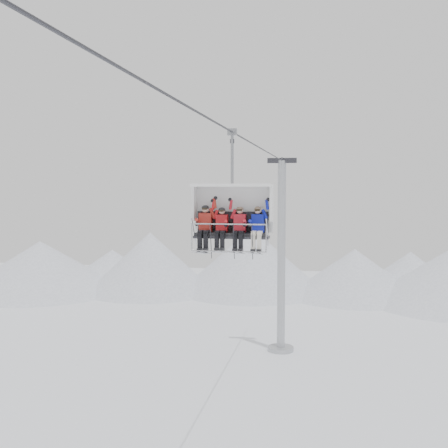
% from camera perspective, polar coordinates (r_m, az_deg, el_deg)
% --- Properties ---
extents(ridgeline, '(72.00, 21.00, 7.00)m').
position_cam_1_polar(ridgeline, '(59.62, 5.86, -4.56)').
color(ridgeline, white).
rests_on(ridgeline, ground).
extents(lift_tower_right, '(2.00, 1.80, 13.48)m').
position_cam_1_polar(lift_tower_right, '(39.29, 5.84, -4.59)').
color(lift_tower_right, '#A3A6AA').
rests_on(lift_tower_right, ground).
extents(haul_cable, '(0.06, 50.00, 0.06)m').
position_cam_1_polar(haul_cable, '(17.13, 0.00, 9.80)').
color(haul_cable, '#2E2E33').
rests_on(haul_cable, lift_tower_left).
extents(chairlift_carrier, '(2.64, 1.17, 3.98)m').
position_cam_1_polar(chairlift_carrier, '(18.63, 0.90, 1.41)').
color(chairlift_carrier, black).
rests_on(chairlift_carrier, haul_cable).
extents(skier_far_left, '(0.41, 1.69, 1.64)m').
position_cam_1_polar(skier_far_left, '(18.52, -1.96, -0.21)').
color(skier_far_left, '#B42920').
rests_on(skier_far_left, chairlift_carrier).
extents(skier_center_left, '(0.38, 1.69, 1.54)m').
position_cam_1_polar(skier_center_left, '(18.41, -0.27, -0.33)').
color(skier_center_left, red).
rests_on(skier_center_left, chairlift_carrier).
extents(skier_center_right, '(0.40, 1.69, 1.58)m').
position_cam_1_polar(skier_center_right, '(18.31, 1.58, -0.31)').
color(skier_center_right, red).
rests_on(skier_center_right, chairlift_carrier).
extents(skier_far_right, '(0.40, 1.69, 1.59)m').
position_cam_1_polar(skier_far_right, '(18.23, 3.42, -0.33)').
color(skier_far_right, '#111DAF').
rests_on(skier_far_right, chairlift_carrier).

